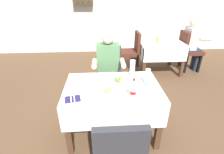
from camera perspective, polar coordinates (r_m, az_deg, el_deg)
ground_plane at (r=2.61m, az=-3.11°, el=-16.76°), size 11.00×11.00×0.00m
back_wall at (r=5.41m, az=-4.13°, el=23.60°), size 11.00×0.12×2.88m
main_dining_table at (r=2.20m, az=0.16°, el=-7.06°), size 1.20×0.80×0.74m
chair_far_diner_seat at (r=2.89m, az=-0.86°, el=1.65°), size 0.44×0.50×0.97m
chair_near_camera_side at (r=1.63m, az=2.16°, el=-23.69°), size 0.44×0.50×0.97m
seated_diner_far at (r=2.72m, az=-1.30°, el=3.60°), size 0.50×0.46×1.26m
plate_near_camera at (r=1.97m, az=-1.63°, el=-4.95°), size 0.24×0.24×0.06m
plate_far_diner at (r=2.20m, az=1.73°, el=-1.11°), size 0.26×0.26×0.07m
beer_glass_left at (r=2.35m, az=6.98°, el=3.17°), size 0.07×0.07×0.22m
beer_glass_middle at (r=2.14m, az=12.02°, el=0.04°), size 0.07×0.07×0.21m
cola_bottle_primary at (r=1.84m, az=7.29°, el=-4.43°), size 0.07×0.07×0.25m
napkin_cutlery_set at (r=1.92m, az=-13.30°, el=-7.28°), size 0.19×0.20×0.01m
background_dining_table at (r=4.20m, az=16.03°, el=9.19°), size 1.01×0.85×0.74m
background_chair_left at (r=4.02m, az=6.27°, el=9.16°), size 0.50×0.44×0.97m
background_chair_right at (r=4.49m, az=24.73°, el=8.75°), size 0.50×0.44×0.97m
background_patron at (r=4.47m, az=25.69°, el=10.61°), size 0.46×0.50×1.26m
background_table_tumbler at (r=4.11m, az=15.29°, el=12.30°), size 0.06×0.06×0.11m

